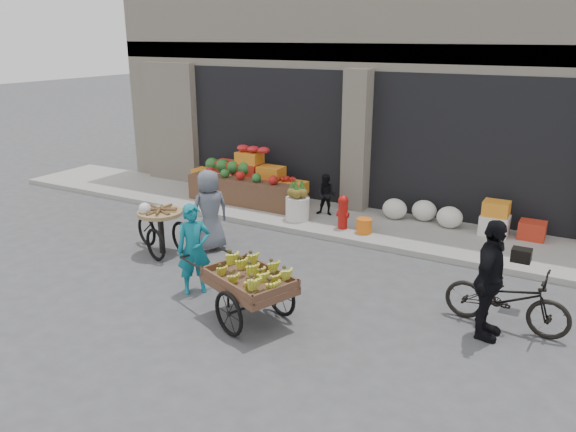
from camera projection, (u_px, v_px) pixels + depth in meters
The scene contains 15 objects.
ground at pixel (231, 295), 9.01m from camera, with size 80.00×80.00×0.00m, color #424244.
sidewalk at pixel (338, 221), 12.38m from camera, with size 18.00×2.20×0.12m, color gray.
building at pixel (405, 59), 14.61m from camera, with size 14.00×6.45×7.00m.
fruit_display at pixel (250, 178), 13.59m from camera, with size 3.10×1.12×1.24m.
pineapple_bin at pixel (298, 208), 12.22m from camera, with size 0.52×0.52×0.50m, color silver.
fire_hydrant at pixel (343, 211), 11.62m from camera, with size 0.22×0.22×0.71m.
orange_bucket at pixel (364, 226), 11.42m from camera, with size 0.32×0.32×0.30m, color orange.
right_bay_goods at pixel (466, 217), 11.54m from camera, with size 3.35×0.60×0.70m.
seated_person at pixel (326, 195), 12.46m from camera, with size 0.45×0.35×0.93m, color black.
banana_cart at pixel (247, 278), 8.02m from camera, with size 2.36×1.57×0.92m.
vendor_woman at pixel (194, 249), 8.90m from camera, with size 0.54×0.35×1.48m, color #107082.
tricycle_cart at pixel (161, 225), 10.57m from camera, with size 1.46×1.05×0.95m.
vendor_grey at pixel (210, 210), 10.69m from camera, with size 0.77×0.50×1.58m, color slate.
bicycle at pixel (507, 298), 7.88m from camera, with size 0.60×1.72×0.90m, color black.
cyclist at pixel (490, 280), 7.52m from camera, with size 0.99×0.41×1.69m, color black.
Camera 1 is at (4.82, -6.66, 3.98)m, focal length 35.00 mm.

